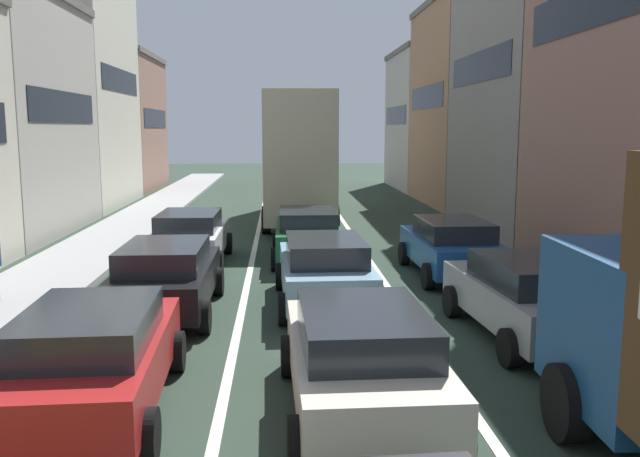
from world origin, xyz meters
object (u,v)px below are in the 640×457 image
object	(u,v)px
sedan_centre_lane_second	(362,358)
wagon_left_lane_second	(93,356)
wagon_right_lane_far	(451,246)
sedan_right_lane_behind_truck	(528,295)
hatchback_centre_lane_third	(325,269)
coupe_centre_lane_fourth	(307,233)
sedan_left_lane_fourth	(190,236)
sedan_left_lane_third	(166,276)
bus_mid_queue_primary	(300,152)

from	to	relation	value
sedan_centre_lane_second	wagon_left_lane_second	world-z (taller)	same
sedan_centre_lane_second	wagon_right_lane_far	world-z (taller)	same
wagon_left_lane_second	sedan_right_lane_behind_truck	size ratio (longest dim) A/B	0.99
sedan_centre_lane_second	hatchback_centre_lane_third	bearing A→B (deg)	-0.14
hatchback_centre_lane_third	coupe_centre_lane_fourth	size ratio (longest dim) A/B	1.01
sedan_right_lane_behind_truck	sedan_left_lane_fourth	bearing A→B (deg)	40.85
coupe_centre_lane_fourth	wagon_right_lane_far	size ratio (longest dim) A/B	1.00
sedan_left_lane_third	wagon_right_lane_far	world-z (taller)	same
sedan_left_lane_third	sedan_right_lane_behind_truck	distance (m)	7.11
sedan_left_lane_fourth	wagon_right_lane_far	world-z (taller)	same
sedan_left_lane_fourth	wagon_right_lane_far	xyz separation A→B (m)	(6.92, -1.95, 0.00)
sedan_left_lane_third	sedan_left_lane_fourth	distance (m)	5.15
wagon_left_lane_second	hatchback_centre_lane_third	size ratio (longest dim) A/B	1.01
wagon_left_lane_second	hatchback_centre_lane_third	distance (m)	6.37
sedan_left_lane_third	sedan_left_lane_fourth	xyz separation A→B (m)	(-0.18, 5.14, 0.00)
sedan_right_lane_behind_truck	wagon_left_lane_second	bearing A→B (deg)	108.75
sedan_centre_lane_second	wagon_left_lane_second	distance (m)	3.57
sedan_left_lane_third	sedan_right_lane_behind_truck	xyz separation A→B (m)	(6.82, -2.00, 0.00)
sedan_left_lane_fourth	wagon_right_lane_far	distance (m)	7.19
sedan_centre_lane_second	bus_mid_queue_primary	distance (m)	18.89
sedan_left_lane_fourth	sedan_right_lane_behind_truck	xyz separation A→B (m)	(7.00, -7.15, 0.00)
sedan_left_lane_fourth	bus_mid_queue_primary	bearing A→B (deg)	-21.05
hatchback_centre_lane_third	coupe_centre_lane_fourth	xyz separation A→B (m)	(-0.16, 4.99, 0.00)
sedan_right_lane_behind_truck	bus_mid_queue_primary	xyz separation A→B (m)	(-3.66, 15.66, 2.03)
coupe_centre_lane_fourth	sedan_left_lane_fourth	size ratio (longest dim) A/B	1.00
wagon_left_lane_second	bus_mid_queue_primary	xyz separation A→B (m)	(3.32, 18.53, 2.03)
wagon_left_lane_second	coupe_centre_lane_fourth	xyz separation A→B (m)	(3.28, 10.35, 0.00)
wagon_left_lane_second	sedan_right_lane_behind_truck	xyz separation A→B (m)	(6.98, 2.86, 0.00)
sedan_left_lane_fourth	coupe_centre_lane_fourth	bearing A→B (deg)	-83.77
sedan_right_lane_behind_truck	wagon_right_lane_far	distance (m)	5.20
hatchback_centre_lane_third	sedan_right_lane_behind_truck	bearing A→B (deg)	-126.61
sedan_right_lane_behind_truck	wagon_right_lane_far	size ratio (longest dim) A/B	1.02
hatchback_centre_lane_third	sedan_right_lane_behind_truck	xyz separation A→B (m)	(3.53, -2.49, 0.00)
sedan_centre_lane_second	sedan_right_lane_behind_truck	xyz separation A→B (m)	(3.42, 3.12, 0.00)
sedan_left_lane_fourth	sedan_right_lane_behind_truck	world-z (taller)	same
coupe_centre_lane_fourth	bus_mid_queue_primary	bearing A→B (deg)	0.08
wagon_left_lane_second	hatchback_centre_lane_third	world-z (taller)	same
wagon_left_lane_second	coupe_centre_lane_fourth	world-z (taller)	same
hatchback_centre_lane_third	sedan_left_lane_third	size ratio (longest dim) A/B	1.01
wagon_left_lane_second	coupe_centre_lane_fourth	size ratio (longest dim) A/B	1.01
coupe_centre_lane_fourth	bus_mid_queue_primary	size ratio (longest dim) A/B	0.41
hatchback_centre_lane_third	coupe_centre_lane_fourth	world-z (taller)	same
sedan_left_lane_third	coupe_centre_lane_fourth	bearing A→B (deg)	-29.71
hatchback_centre_lane_third	sedan_left_lane_fourth	xyz separation A→B (m)	(-3.47, 4.65, 0.00)
coupe_centre_lane_fourth	wagon_right_lane_far	distance (m)	4.28
hatchback_centre_lane_third	wagon_right_lane_far	size ratio (longest dim) A/B	1.00
sedan_centre_lane_second	wagon_right_lane_far	xyz separation A→B (m)	(3.33, 8.32, 0.00)
sedan_left_lane_fourth	bus_mid_queue_primary	size ratio (longest dim) A/B	0.41
sedan_left_lane_third	bus_mid_queue_primary	distance (m)	14.17
coupe_centre_lane_fourth	sedan_left_lane_fourth	bearing A→B (deg)	96.18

